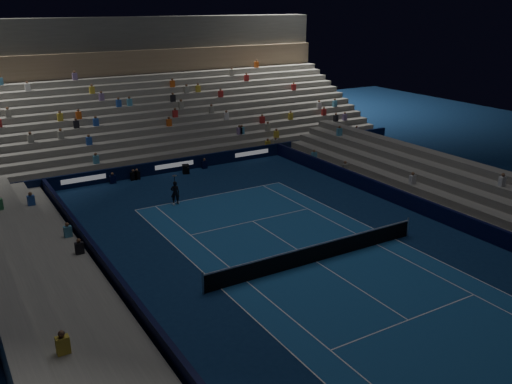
{
  "coord_description": "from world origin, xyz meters",
  "views": [
    {
      "loc": [
        -15.79,
        -20.37,
        12.64
      ],
      "look_at": [
        0.0,
        6.0,
        2.0
      ],
      "focal_mm": 38.85,
      "sensor_mm": 36.0,
      "label": 1
    }
  ],
  "objects": [
    {
      "name": "grandstand_east",
      "position": [
        13.17,
        0.0,
        0.92
      ],
      "size": [
        5.0,
        37.0,
        2.5
      ],
      "color": "slate",
      "rests_on": "ground"
    },
    {
      "name": "broadcast_camera",
      "position": [
        0.6,
        17.55,
        0.34
      ],
      "size": [
        0.67,
        1.05,
        0.67
      ],
      "color": "black",
      "rests_on": "ground"
    },
    {
      "name": "tennis_player",
      "position": [
        -2.81,
        11.59,
        0.79
      ],
      "size": [
        0.67,
        0.56,
        1.57
      ],
      "primitive_type": "imported",
      "rotation": [
        0.0,
        0.0,
        2.77
      ],
      "color": "black",
      "rests_on": "ground"
    },
    {
      "name": "sponsor_barrier_west",
      "position": [
        -9.7,
        0.0,
        0.5
      ],
      "size": [
        0.25,
        37.0,
        1.0
      ],
      "primitive_type": "cube",
      "color": "black",
      "rests_on": "ground"
    },
    {
      "name": "court_surface",
      "position": [
        0.0,
        0.0,
        0.01
      ],
      "size": [
        10.97,
        23.77,
        0.01
      ],
      "primitive_type": "cube",
      "color": "#194F8D",
      "rests_on": "ground"
    },
    {
      "name": "tennis_net",
      "position": [
        0.0,
        0.0,
        0.5
      ],
      "size": [
        12.9,
        0.1,
        1.1
      ],
      "color": "#B2B2B7",
      "rests_on": "ground"
    },
    {
      "name": "sponsor_barrier_east",
      "position": [
        9.7,
        0.0,
        0.5
      ],
      "size": [
        0.25,
        37.0,
        1.0
      ],
      "primitive_type": "cube",
      "color": "black",
      "rests_on": "ground"
    },
    {
      "name": "sponsor_barrier_far",
      "position": [
        0.0,
        18.5,
        0.5
      ],
      "size": [
        44.0,
        0.25,
        1.0
      ],
      "primitive_type": "cube",
      "color": "black",
      "rests_on": "ground"
    },
    {
      "name": "grandstand_west",
      "position": [
        -13.17,
        0.0,
        0.92
      ],
      "size": [
        5.0,
        37.0,
        2.5
      ],
      "color": "slate",
      "rests_on": "ground"
    },
    {
      "name": "grandstand_main",
      "position": [
        0.0,
        27.9,
        3.38
      ],
      "size": [
        44.0,
        15.2,
        11.2
      ],
      "color": "slate",
      "rests_on": "ground"
    },
    {
      "name": "ground",
      "position": [
        0.0,
        0.0,
        0.0
      ],
      "size": [
        90.0,
        90.0,
        0.0
      ],
      "primitive_type": "plane",
      "color": "#0C234A",
      "rests_on": "ground"
    }
  ]
}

